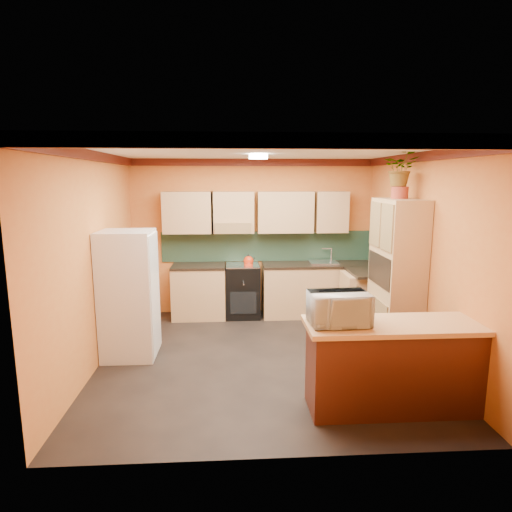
{
  "coord_description": "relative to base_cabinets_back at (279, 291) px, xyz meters",
  "views": [
    {
      "loc": [
        -0.4,
        -5.38,
        2.35
      ],
      "look_at": [
        -0.04,
        0.45,
        1.3
      ],
      "focal_mm": 30.0,
      "sensor_mm": 36.0,
      "label": 1
    }
  ],
  "objects": [
    {
      "name": "room_shell",
      "position": [
        -0.41,
        -1.52,
        1.65
      ],
      "size": [
        4.24,
        4.24,
        2.72
      ],
      "color": "black",
      "rests_on": "ground"
    },
    {
      "name": "base_cabinets_back",
      "position": [
        0.0,
        0.0,
        0.0
      ],
      "size": [
        3.65,
        0.6,
        0.88
      ],
      "primitive_type": "cube",
      "color": "tan",
      "rests_on": "ground"
    },
    {
      "name": "countertop_back",
      "position": [
        0.0,
        -0.0,
        0.46
      ],
      "size": [
        3.65,
        0.62,
        0.04
      ],
      "primitive_type": "cube",
      "color": "black",
      "rests_on": "base_cabinets_back"
    },
    {
      "name": "stove",
      "position": [
        -0.63,
        -0.0,
        0.02
      ],
      "size": [
        0.58,
        0.58,
        0.91
      ],
      "primitive_type": "cube",
      "color": "black",
      "rests_on": "ground"
    },
    {
      "name": "kettle",
      "position": [
        -0.53,
        -0.05,
        0.56
      ],
      "size": [
        0.19,
        0.19,
        0.18
      ],
      "primitive_type": null,
      "rotation": [
        0.0,
        0.0,
        0.14
      ],
      "color": "red",
      "rests_on": "stove"
    },
    {
      "name": "sink",
      "position": [
        0.77,
        0.0,
        0.5
      ],
      "size": [
        0.48,
        0.4,
        0.03
      ],
      "primitive_type": "cube",
      "color": "silver",
      "rests_on": "countertop_back"
    },
    {
      "name": "base_cabinets_right",
      "position": [
        1.36,
        -0.69,
        0.0
      ],
      "size": [
        0.6,
        0.8,
        0.88
      ],
      "primitive_type": "cube",
      "color": "tan",
      "rests_on": "ground"
    },
    {
      "name": "countertop_right",
      "position": [
        1.36,
        -0.69,
        0.46
      ],
      "size": [
        0.62,
        0.8,
        0.04
      ],
      "primitive_type": "cube",
      "color": "black",
      "rests_on": "base_cabinets_right"
    },
    {
      "name": "fridge",
      "position": [
        -2.19,
        -1.6,
        0.41
      ],
      "size": [
        0.68,
        0.66,
        1.7
      ],
      "primitive_type": "cube",
      "color": "silver",
      "rests_on": "ground"
    },
    {
      "name": "pantry",
      "position": [
        1.41,
        -1.65,
        0.61
      ],
      "size": [
        0.48,
        0.9,
        2.1
      ],
      "primitive_type": "cube",
      "color": "tan",
      "rests_on": "ground"
    },
    {
      "name": "fern_pot",
      "position": [
        1.41,
        -1.6,
        1.74
      ],
      "size": [
        0.22,
        0.22,
        0.16
      ],
      "primitive_type": "cylinder",
      "color": "#963624",
      "rests_on": "pantry"
    },
    {
      "name": "fern",
      "position": [
        1.41,
        -1.6,
        2.06
      ],
      "size": [
        0.54,
        0.51,
        0.47
      ],
      "primitive_type": "imported",
      "rotation": [
        0.0,
        0.0,
        -0.41
      ],
      "color": "tan",
      "rests_on": "fern_pot"
    },
    {
      "name": "breakfast_bar",
      "position": [
        0.86,
        -3.16,
        0.0
      ],
      "size": [
        1.8,
        0.55,
        0.88
      ],
      "primitive_type": "cube",
      "color": "#522513",
      "rests_on": "ground"
    },
    {
      "name": "bar_top",
      "position": [
        0.86,
        -3.16,
        0.47
      ],
      "size": [
        1.9,
        0.65,
        0.05
      ],
      "primitive_type": "cube",
      "color": "tan",
      "rests_on": "breakfast_bar"
    },
    {
      "name": "microwave",
      "position": [
        0.24,
        -3.16,
        0.65
      ],
      "size": [
        0.6,
        0.43,
        0.32
      ],
      "primitive_type": "imported",
      "rotation": [
        0.0,
        0.0,
        0.06
      ],
      "color": "silver",
      "rests_on": "bar_top"
    }
  ]
}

